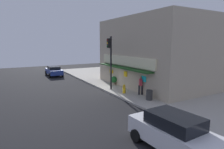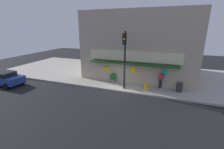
% 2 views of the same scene
% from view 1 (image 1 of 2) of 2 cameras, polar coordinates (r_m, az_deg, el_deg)
% --- Properties ---
extents(ground_plane, '(51.80, 51.80, 0.00)m').
position_cam_1_polar(ground_plane, '(20.08, -2.91, -4.78)').
color(ground_plane, black).
extents(sidewalk, '(34.54, 11.66, 0.17)m').
position_cam_1_polar(sidewalk, '(23.19, 10.09, -2.79)').
color(sidewalk, '#A39E93').
rests_on(sidewalk, ground_plane).
extents(corner_building, '(12.24, 9.96, 7.42)m').
position_cam_1_polar(corner_building, '(22.65, 13.79, 6.49)').
color(corner_building, tan).
rests_on(corner_building, sidewalk).
extents(traffic_light, '(0.32, 0.58, 5.39)m').
position_cam_1_polar(traffic_light, '(19.43, -0.57, 5.57)').
color(traffic_light, black).
rests_on(traffic_light, sidewalk).
extents(fire_hydrant, '(0.52, 0.28, 0.84)m').
position_cam_1_polar(fire_hydrant, '(18.32, 3.62, -4.30)').
color(fire_hydrant, gold).
rests_on(fire_hydrant, sidewalk).
extents(trash_can, '(0.54, 0.54, 0.85)m').
position_cam_1_polar(trash_can, '(16.40, 11.05, -6.01)').
color(trash_can, '#2D2D2D').
rests_on(trash_can, sidewalk).
extents(pedestrian, '(0.54, 0.45, 1.73)m').
position_cam_1_polar(pedestrian, '(17.80, 8.54, -3.01)').
color(pedestrian, black).
rests_on(pedestrian, sidewalk).
extents(potted_plant_by_doorway, '(0.75, 0.75, 1.00)m').
position_cam_1_polar(potted_plant_by_doorway, '(21.83, 0.56, -1.62)').
color(potted_plant_by_doorway, gray).
rests_on(potted_plant_by_doorway, sidewalk).
extents(parked_car_white, '(4.47, 2.21, 1.75)m').
position_cam_1_polar(parked_car_white, '(9.43, 17.91, -16.13)').
color(parked_car_white, silver).
rests_on(parked_car_white, ground_plane).
extents(parked_car_blue, '(4.26, 2.08, 1.45)m').
position_cam_1_polar(parked_car_blue, '(30.27, -16.94, 1.07)').
color(parked_car_blue, navy).
rests_on(parked_car_blue, ground_plane).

